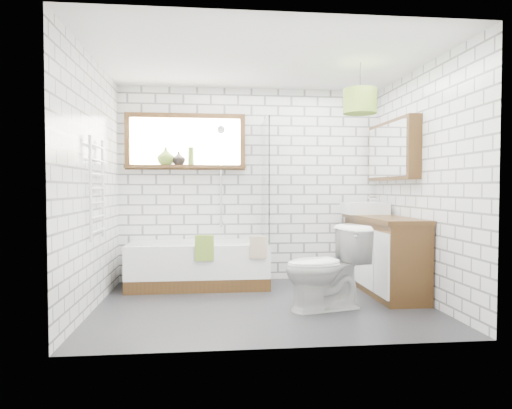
{
  "coord_description": "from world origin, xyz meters",
  "views": [
    {
      "loc": [
        -0.57,
        -4.65,
        1.21
      ],
      "look_at": [
        -0.05,
        0.25,
        1.03
      ],
      "focal_mm": 32.0,
      "sensor_mm": 36.0,
      "label": 1
    }
  ],
  "objects": [
    {
      "name": "floor",
      "position": [
        0.0,
        0.0,
        -0.01
      ],
      "size": [
        3.4,
        2.6,
        0.01
      ],
      "primitive_type": "cube",
      "color": "black",
      "rests_on": "ground"
    },
    {
      "name": "ceiling",
      "position": [
        0.0,
        0.0,
        2.5
      ],
      "size": [
        3.4,
        2.6,
        0.01
      ],
      "primitive_type": "cube",
      "color": "white",
      "rests_on": "ground"
    },
    {
      "name": "wall_back",
      "position": [
        0.0,
        1.3,
        1.25
      ],
      "size": [
        3.4,
        0.01,
        2.5
      ],
      "primitive_type": "cube",
      "color": "white",
      "rests_on": "ground"
    },
    {
      "name": "wall_front",
      "position": [
        0.0,
        -1.3,
        1.25
      ],
      "size": [
        3.4,
        0.01,
        2.5
      ],
      "primitive_type": "cube",
      "color": "white",
      "rests_on": "ground"
    },
    {
      "name": "wall_left",
      "position": [
        -1.7,
        0.0,
        1.25
      ],
      "size": [
        0.01,
        2.6,
        2.5
      ],
      "primitive_type": "cube",
      "color": "white",
      "rests_on": "ground"
    },
    {
      "name": "wall_right",
      "position": [
        1.7,
        0.0,
        1.25
      ],
      "size": [
        0.01,
        2.6,
        2.5
      ],
      "primitive_type": "cube",
      "color": "white",
      "rests_on": "ground"
    },
    {
      "name": "window",
      "position": [
        -0.85,
        1.26,
        1.8
      ],
      "size": [
        1.52,
        0.16,
        0.68
      ],
      "primitive_type": "cube",
      "color": "#35200E",
      "rests_on": "wall_back"
    },
    {
      "name": "towel_radiator",
      "position": [
        -1.66,
        0.0,
        1.2
      ],
      "size": [
        0.06,
        0.52,
        1.0
      ],
      "primitive_type": "cube",
      "color": "white",
      "rests_on": "wall_left"
    },
    {
      "name": "mirror_cabinet",
      "position": [
        1.62,
        0.6,
        1.65
      ],
      "size": [
        0.16,
        1.2,
        0.7
      ],
      "primitive_type": "cube",
      "color": "#35200E",
      "rests_on": "wall_right"
    },
    {
      "name": "shower_riser",
      "position": [
        -0.4,
        1.26,
        1.35
      ],
      "size": [
        0.02,
        0.02,
        1.3
      ],
      "primitive_type": "cylinder",
      "color": "silver",
      "rests_on": "wall_back"
    },
    {
      "name": "bathtub",
      "position": [
        -0.68,
        0.93,
        0.27
      ],
      "size": [
        1.68,
        0.74,
        0.54
      ],
      "primitive_type": "cube",
      "color": "white",
      "rests_on": "floor"
    },
    {
      "name": "shower_screen",
      "position": [
        0.14,
        0.93,
        1.29
      ],
      "size": [
        0.02,
        0.72,
        1.5
      ],
      "primitive_type": "cube",
      "color": "white",
      "rests_on": "bathtub"
    },
    {
      "name": "towel_green",
      "position": [
        -0.61,
        0.56,
        0.52
      ],
      "size": [
        0.21,
        0.06,
        0.29
      ],
      "primitive_type": "cube",
      "color": "olive",
      "rests_on": "bathtub"
    },
    {
      "name": "towel_beige",
      "position": [
        0.01,
        0.56,
        0.52
      ],
      "size": [
        0.2,
        0.05,
        0.25
      ],
      "primitive_type": "cube",
      "color": "tan",
      "rests_on": "bathtub"
    },
    {
      "name": "vanity",
      "position": [
        1.45,
        0.43,
        0.44
      ],
      "size": [
        0.5,
        1.54,
        0.88
      ],
      "primitive_type": "cube",
      "color": "#35200E",
      "rests_on": "floor"
    },
    {
      "name": "basin",
      "position": [
        1.39,
        0.91,
        0.95
      ],
      "size": [
        0.51,
        0.44,
        0.15
      ],
      "primitive_type": "cube",
      "color": "white",
      "rests_on": "vanity"
    },
    {
      "name": "tap",
      "position": [
        1.55,
        0.91,
        1.02
      ],
      "size": [
        0.04,
        0.04,
        0.18
      ],
      "primitive_type": "cylinder",
      "rotation": [
        0.0,
        0.0,
        0.29
      ],
      "color": "silver",
      "rests_on": "vanity"
    },
    {
      "name": "toilet",
      "position": [
        0.59,
        -0.25,
        0.42
      ],
      "size": [
        0.65,
        0.91,
        0.83
      ],
      "primitive_type": "imported",
      "rotation": [
        0.0,
        0.0,
        -1.32
      ],
      "color": "white",
      "rests_on": "floor"
    },
    {
      "name": "vase_olive",
      "position": [
        -1.1,
        1.23,
        1.59
      ],
      "size": [
        0.28,
        0.28,
        0.23
      ],
      "primitive_type": "imported",
      "rotation": [
        0.0,
        0.0,
        -0.37
      ],
      "color": "olive",
      "rests_on": "window"
    },
    {
      "name": "vase_dark",
      "position": [
        -0.94,
        1.23,
        1.57
      ],
      "size": [
        0.17,
        0.17,
        0.17
      ],
      "primitive_type": "imported",
      "rotation": [
        0.0,
        0.0,
        -0.01
      ],
      "color": "black",
      "rests_on": "window"
    },
    {
      "name": "bottle",
      "position": [
        -0.78,
        1.23,
        1.59
      ],
      "size": [
        0.09,
        0.09,
        0.23
      ],
      "primitive_type": "cylinder",
      "rotation": [
        0.0,
        0.0,
        0.25
      ],
      "color": "olive",
      "rests_on": "window"
    },
    {
      "name": "pendant",
      "position": [
        1.0,
        -0.05,
        2.1
      ],
      "size": [
        0.34,
        0.34,
        0.25
      ],
      "primitive_type": "cylinder",
      "color": "olive",
      "rests_on": "ceiling"
    }
  ]
}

